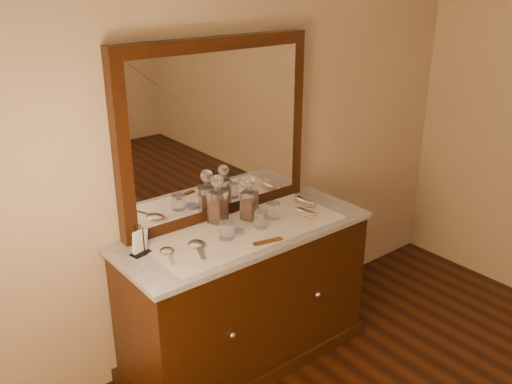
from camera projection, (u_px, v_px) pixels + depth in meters
dresser_cabinet at (245, 297)px, 3.18m from camera, size 1.40×0.55×0.82m
dresser_plinth at (246, 350)px, 3.32m from camera, size 1.46×0.59×0.08m
knob_left at (232, 335)px, 2.78m from camera, size 0.04×0.04×0.04m
knob_right at (317, 295)px, 3.13m from camera, size 0.04×0.04×0.04m
marble_top at (245, 231)px, 3.02m from camera, size 1.44×0.59×0.03m
mirror_frame at (217, 131)px, 3.00m from camera, size 1.20×0.08×1.00m
mirror_glass at (220, 132)px, 2.98m from camera, size 1.06×0.01×0.86m
lace_runner at (247, 230)px, 3.00m from camera, size 1.10×0.45×0.00m
pin_dish at (236, 232)px, 2.95m from camera, size 0.10×0.10×0.01m
comb at (268, 241)px, 2.86m from camera, size 0.17×0.07×0.01m
napkin_rack at (140, 243)px, 2.73m from camera, size 0.11×0.08×0.15m
decanter_left at (218, 204)px, 3.04m from camera, size 0.11×0.11×0.28m
decanter_right at (249, 203)px, 3.09m from camera, size 0.10×0.10×0.26m
brush_near at (306, 213)px, 3.16m from camera, size 0.10×0.16×0.04m
brush_far at (305, 201)px, 3.31m from camera, size 0.09×0.17×0.04m
hand_mirror_outer at (168, 252)px, 2.74m from camera, size 0.10×0.19×0.02m
hand_mirror_inner at (198, 246)px, 2.80m from camera, size 0.14×0.23×0.02m
tumblers at (254, 220)px, 3.00m from camera, size 0.44×0.13×0.09m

